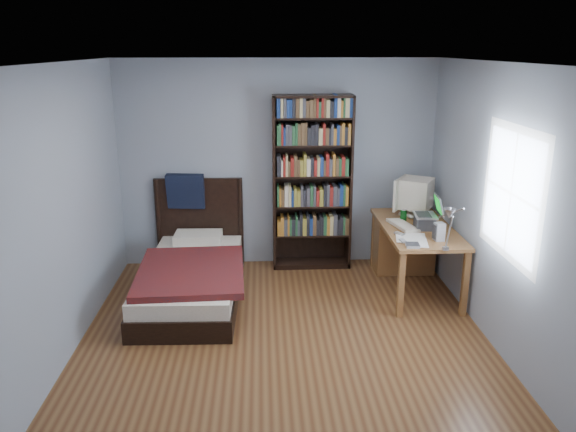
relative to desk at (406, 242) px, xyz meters
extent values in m
plane|color=#522D18|center=(-1.51, -1.60, -0.41)|extent=(4.20, 4.20, 0.00)
plane|color=white|center=(-1.51, -1.60, 2.09)|extent=(4.20, 4.20, 0.00)
cube|color=#8E96A6|center=(-1.51, 0.50, 0.84)|extent=(3.80, 0.04, 2.50)
cube|color=#8E96A6|center=(-1.51, -3.70, 0.84)|extent=(3.80, 0.04, 2.50)
cube|color=#8E96A6|center=(-3.41, -1.60, 0.84)|extent=(0.04, 4.20, 2.50)
cube|color=#8E96A6|center=(0.39, -1.60, 0.84)|extent=(0.04, 4.20, 2.50)
cube|color=white|center=(0.38, -1.75, 1.04)|extent=(0.01, 1.14, 1.14)
cube|color=white|center=(0.38, -1.75, 1.04)|extent=(0.01, 1.00, 1.00)
cube|color=brown|center=(0.00, -0.40, 0.30)|extent=(0.75, 1.48, 0.04)
cube|color=brown|center=(-0.33, -1.09, -0.07)|extent=(0.06, 0.06, 0.69)
cube|color=brown|center=(0.32, -1.09, -0.07)|extent=(0.06, 0.06, 0.69)
cube|color=brown|center=(-0.33, 0.29, -0.07)|extent=(0.06, 0.06, 0.69)
cube|color=brown|center=(0.32, 0.29, -0.07)|extent=(0.06, 0.06, 0.69)
cube|color=brown|center=(0.00, 0.12, -0.07)|extent=(0.69, 0.40, 0.68)
cube|color=beige|center=(0.05, 0.06, 0.33)|extent=(0.31, 0.30, 0.03)
cylinder|color=beige|center=(0.05, 0.06, 0.37)|extent=(0.09, 0.09, 0.06)
cube|color=beige|center=(0.08, 0.06, 0.57)|extent=(0.49, 0.49, 0.35)
cube|color=#BAB09B|center=(-0.10, 0.06, 0.57)|extent=(0.21, 0.33, 0.37)
cube|color=#4189EB|center=(-0.12, 0.06, 0.57)|extent=(0.15, 0.24, 0.24)
cube|color=#2D2D30|center=(0.06, -0.46, 0.39)|extent=(0.22, 0.25, 0.14)
cube|color=#B2B2B6|center=(0.06, -0.46, 0.46)|extent=(0.25, 0.32, 0.02)
cube|color=#2D2D30|center=(0.04, -0.46, 0.48)|extent=(0.17, 0.25, 0.00)
cube|color=#B2B2B6|center=(0.20, -0.46, 0.58)|extent=(0.10, 0.30, 0.21)
cube|color=#0CBF26|center=(0.19, -0.46, 0.58)|extent=(0.07, 0.25, 0.17)
cube|color=#99999E|center=(0.07, -1.15, 0.34)|extent=(0.05, 0.04, 0.04)
cylinder|color=#99999E|center=(0.07, -1.21, 0.52)|extent=(0.02, 0.13, 0.34)
cylinder|color=#99999E|center=(0.01, -1.40, 0.77)|extent=(0.14, 0.28, 0.17)
cone|color=#99999E|center=(-0.05, -1.53, 0.81)|extent=(0.11, 0.11, 0.09)
cube|color=#BAB09B|center=(-0.16, -0.41, 0.33)|extent=(0.29, 0.49, 0.04)
cube|color=gray|center=(0.09, -0.87, 0.41)|extent=(0.11, 0.11, 0.19)
cylinder|color=#073816|center=(-0.10, -0.19, 0.38)|extent=(0.07, 0.07, 0.13)
ellipsoid|color=silver|center=(0.01, -0.09, 0.34)|extent=(0.07, 0.12, 0.04)
cube|color=#B2B2B6|center=(-0.26, -0.67, 0.33)|extent=(0.11, 0.12, 0.02)
cube|color=gray|center=(-0.28, -0.90, 0.33)|extent=(0.07, 0.10, 0.02)
cube|color=gray|center=(-0.22, -1.04, 0.33)|extent=(0.14, 0.14, 0.03)
cube|color=black|center=(-1.55, 0.34, 0.64)|extent=(0.03, 0.30, 2.09)
cube|color=black|center=(-0.64, 0.34, 0.64)|extent=(0.03, 0.30, 2.09)
cube|color=black|center=(-1.10, 0.34, 1.67)|extent=(0.94, 0.30, 0.03)
cube|color=black|center=(-1.10, 0.34, -0.38)|extent=(0.94, 0.30, 0.06)
cube|color=black|center=(-1.10, 0.48, 0.64)|extent=(0.94, 0.02, 2.09)
cube|color=olive|center=(-1.10, 0.32, 0.67)|extent=(0.86, 0.22, 1.89)
cube|color=black|center=(-2.47, -0.55, -0.30)|extent=(1.06, 2.04, 0.22)
cube|color=beige|center=(-2.47, -0.55, -0.11)|extent=(1.01, 1.97, 0.16)
cube|color=maroon|center=(-2.44, -0.80, 0.00)|extent=(1.12, 1.35, 0.07)
cube|color=beige|center=(-2.47, 0.20, 0.02)|extent=(0.56, 0.37, 0.12)
cube|color=black|center=(-2.47, 0.46, 0.14)|extent=(1.07, 0.05, 1.10)
cylinder|color=black|center=(-2.97, 0.44, 0.14)|extent=(0.06, 0.06, 1.10)
cylinder|color=black|center=(-1.96, 0.44, 0.14)|extent=(0.06, 0.06, 1.10)
cube|color=black|center=(-2.62, 0.43, 0.54)|extent=(0.46, 0.20, 0.43)
camera|label=1|loc=(-1.70, -6.18, 2.22)|focal=35.00mm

